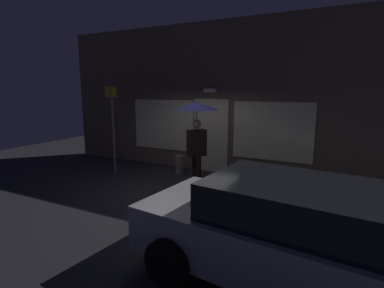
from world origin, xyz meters
The scene contains 6 objects.
ground_plane centered at (0.00, 0.00, 0.00)m, with size 18.00×18.00×0.00m, color #26262B.
building_facade centered at (0.00, 2.35, 2.18)m, with size 10.51×0.48×4.41m.
person_with_umbrella centered at (0.26, 0.66, 1.67)m, with size 1.06×1.06×2.17m.
parked_car centered at (3.20, -2.36, 0.71)m, with size 4.50×2.28×1.37m.
street_sign_post centered at (-2.45, 0.67, 1.50)m, with size 0.40×0.07×2.67m.
sidewalk_bollard centered at (-0.72, 1.50, 0.27)m, with size 0.24×0.24×0.55m, color slate.
Camera 1 is at (3.41, -5.90, 2.46)m, focal length 27.52 mm.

